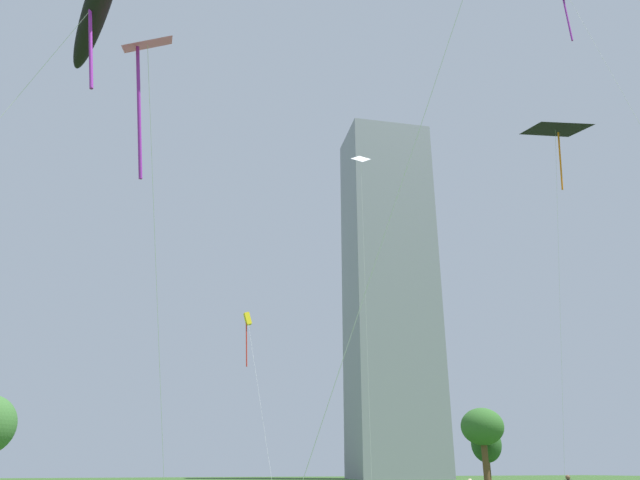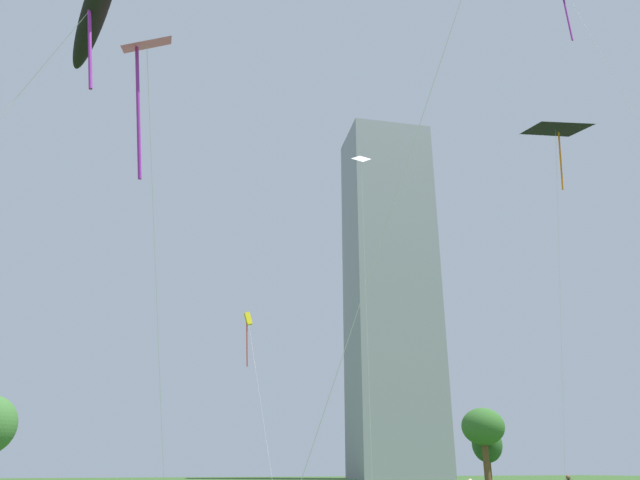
% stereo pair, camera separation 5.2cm
% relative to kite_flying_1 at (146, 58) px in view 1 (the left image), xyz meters
% --- Properties ---
extents(kite_flying_1, '(4.18, 10.32, 14.26)m').
position_rel_kite_flying_1_xyz_m(kite_flying_1, '(0.00, 0.00, 0.00)').
color(kite_flying_1, silver).
rests_on(kite_flying_1, ground).
extents(kite_flying_3, '(7.44, 4.46, 16.09)m').
position_rel_kite_flying_1_xyz_m(kite_flying_3, '(-1.50, -0.13, 1.46)').
color(kite_flying_3, silver).
rests_on(kite_flying_3, ground).
extents(kite_flying_5, '(2.24, 3.98, 29.83)m').
position_rel_kite_flying_1_xyz_m(kite_flying_5, '(21.56, 29.16, 15.68)').
color(kite_flying_5, silver).
rests_on(kite_flying_5, ground).
extents(kite_flying_6, '(2.92, 6.61, 22.03)m').
position_rel_kite_flying_1_xyz_m(kite_flying_6, '(24.58, 8.63, 8.02)').
color(kite_flying_6, silver).
rests_on(kite_flying_6, ground).
extents(kite_flying_8, '(0.85, 7.05, 14.02)m').
position_rel_kite_flying_1_xyz_m(kite_flying_8, '(11.96, 31.44, -0.18)').
color(kite_flying_8, silver).
rests_on(kite_flying_8, ground).
extents(park_tree_0, '(4.05, 4.05, 7.44)m').
position_rel_kite_flying_1_xyz_m(park_tree_0, '(36.18, 34.07, -7.57)').
color(park_tree_0, brown).
rests_on(park_tree_0, ground).
extents(park_tree_2, '(2.95, 2.95, 5.94)m').
position_rel_kite_flying_1_xyz_m(park_tree_2, '(38.15, 36.34, -9.03)').
color(park_tree_2, brown).
rests_on(park_tree_2, ground).
extents(distant_highrise_0, '(20.15, 17.19, 75.90)m').
position_rel_kite_flying_1_xyz_m(distant_highrise_0, '(60.54, 94.58, 24.75)').
color(distant_highrise_0, gray).
rests_on(distant_highrise_0, ground).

